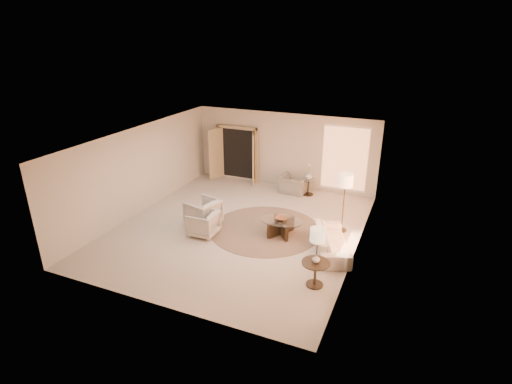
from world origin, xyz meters
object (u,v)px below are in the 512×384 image
at_px(sofa, 332,241).
at_px(armchair_right, 203,222).
at_px(floor_lamp_far, 318,238).
at_px(accent_chair, 293,182).
at_px(armchair_left, 203,211).
at_px(end_vase, 316,259).
at_px(coffee_table, 281,225).
at_px(floor_lamp_near, 345,183).
at_px(bowl, 281,219).
at_px(end_table, 315,270).
at_px(side_vase, 309,176).
at_px(side_table, 308,185).

distance_m(sofa, armchair_right, 3.70).
bearing_deg(floor_lamp_far, accent_chair, 113.34).
bearing_deg(armchair_left, end_vase, 81.19).
distance_m(coffee_table, end_vase, 2.63).
bearing_deg(armchair_right, accent_chair, 159.68).
bearing_deg(armchair_right, sofa, 96.31).
height_order(sofa, coffee_table, sofa).
bearing_deg(armchair_right, floor_lamp_near, 114.60).
relative_size(sofa, floor_lamp_near, 1.13).
bearing_deg(end_vase, floor_lamp_far, 90.00).
bearing_deg(floor_lamp_near, bowl, -149.20).
xyz_separation_m(floor_lamp_near, end_vase, (0.00, -3.00, -0.82)).
bearing_deg(end_vase, accent_chair, 113.24).
relative_size(armchair_left, coffee_table, 0.65).
bearing_deg(armchair_left, end_table, 81.19).
relative_size(sofa, bowl, 5.89).
bearing_deg(armchair_right, floor_lamp_far, 70.80).
height_order(end_table, floor_lamp_far, floor_lamp_far).
distance_m(floor_lamp_far, side_vase, 5.60).
xyz_separation_m(end_table, side_vase, (-1.72, 5.34, 0.30)).
xyz_separation_m(accent_chair, floor_lamp_far, (2.29, -5.31, 0.83)).
xyz_separation_m(sofa, floor_lamp_near, (0.01, 1.30, 1.24)).
relative_size(end_table, side_vase, 2.52).
distance_m(end_table, floor_lamp_near, 3.20).
height_order(armchair_left, floor_lamp_near, floor_lamp_near).
height_order(armchair_left, side_vase, armchair_left).
height_order(end_table, bowl, end_table).
bearing_deg(side_vase, end_vase, -72.12).
bearing_deg(end_vase, side_table, 107.88).
bearing_deg(end_table, side_vase, 107.88).
distance_m(armchair_left, armchair_right, 0.65).
xyz_separation_m(armchair_right, accent_chair, (1.38, 4.17, 0.03)).
distance_m(armchair_right, floor_lamp_near, 4.26).
bearing_deg(side_table, sofa, -64.78).
relative_size(accent_chair, end_table, 1.48).
bearing_deg(sofa, coffee_table, 56.58).
bearing_deg(bowl, floor_lamp_far, -52.01).
bearing_deg(armchair_right, end_vase, 70.40).
distance_m(armchair_right, end_vase, 3.87).
xyz_separation_m(side_table, floor_lamp_near, (1.72, -2.33, 1.17)).
xyz_separation_m(coffee_table, side_table, (-0.14, 3.28, 0.06)).
xyz_separation_m(sofa, side_table, (-1.71, 3.64, 0.06)).
height_order(bowl, side_vase, side_vase).
bearing_deg(coffee_table, end_vase, -52.38).
bearing_deg(accent_chair, end_table, 118.23).
bearing_deg(end_table, bowl, 127.62).
height_order(coffee_table, side_table, side_table).
bearing_deg(bowl, armchair_left, -172.24).
xyz_separation_m(accent_chair, end_vase, (2.29, -5.34, 0.29)).
bearing_deg(side_table, side_vase, 0.00).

